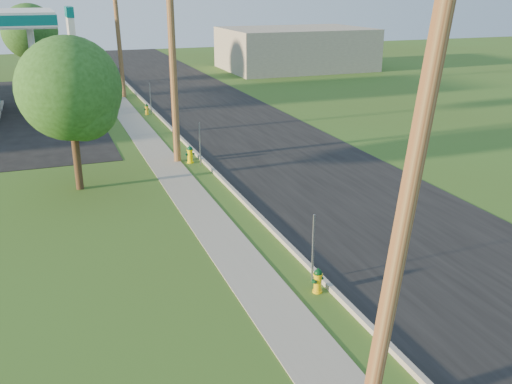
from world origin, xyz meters
The scene contains 17 objects.
ground_plane centered at (0.00, 0.00, 0.00)m, with size 140.00×140.00×0.00m, color #3D581F.
road centered at (4.50, 10.00, 0.01)m, with size 8.00×120.00×0.02m, color black.
curb centered at (0.50, 10.00, 0.07)m, with size 0.15×120.00×0.15m, color #99968D.
sidewalk centered at (-1.25, 10.00, 0.01)m, with size 1.50×120.00×0.03m, color gray.
utility_pole_near centered at (-0.60, -1.00, 4.80)m, with size 1.40×0.32×9.48m.
utility_pole_mid centered at (-0.60, 17.00, 4.95)m, with size 1.40×0.32×9.80m.
utility_pole_far centered at (-0.60, 35.00, 4.80)m, with size 1.40×0.32×9.50m.
sign_post_near centered at (0.25, 4.20, 1.00)m, with size 0.05×0.04×2.00m, color gray.
sign_post_mid centered at (0.25, 16.00, 1.00)m, with size 0.05×0.04×2.00m, color gray.
sign_post_far centered at (0.25, 28.20, 1.00)m, with size 0.05×0.04×2.00m, color gray.
price_pylon centered at (-4.50, 22.50, 5.43)m, with size 0.34×2.04×6.85m.
distant_building centered at (18.00, 45.00, 2.00)m, with size 14.00×10.00×4.00m, color gray.
tree_verge centered at (-5.11, 14.46, 3.91)m, with size 4.01×4.01×6.08m.
tree_lot centered at (-6.54, 41.99, 4.26)m, with size 4.37×4.37×6.63m.
hydrant_near centered at (0.13, 3.60, 0.35)m, with size 0.37×0.33×0.71m.
hydrant_mid centered at (-0.10, 16.54, 0.41)m, with size 0.43×0.38×0.83m.
hydrant_far centered at (-0.05, 28.10, 0.34)m, with size 0.36×0.32×0.69m.
Camera 1 is at (-6.14, -8.48, 7.70)m, focal length 40.00 mm.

